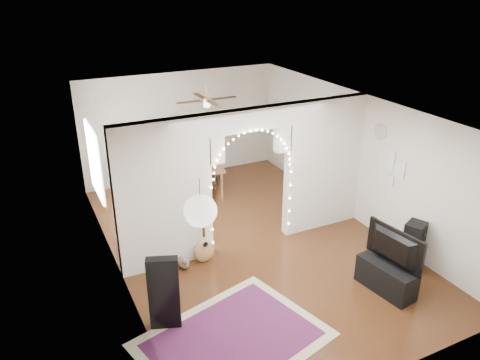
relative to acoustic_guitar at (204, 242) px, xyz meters
name	(u,v)px	position (x,y,z in m)	size (l,w,h in m)	color
floor	(249,242)	(1.04, 0.25, -0.42)	(7.50, 7.50, 0.00)	black
ceiling	(250,108)	(1.04, 0.25, 2.28)	(5.00, 7.50, 0.02)	white
wall_back	(181,126)	(1.04, 4.00, 0.93)	(5.00, 0.02, 2.70)	silver
wall_front	(393,293)	(1.04, -3.50, 0.93)	(5.00, 0.02, 2.70)	silver
wall_left	(114,206)	(-1.46, 0.25, 0.93)	(0.02, 7.50, 2.70)	silver
wall_right	(357,158)	(3.54, 0.25, 0.93)	(0.02, 7.50, 2.70)	silver
divider_wall	(250,176)	(1.04, 0.25, 1.00)	(5.00, 0.20, 2.70)	silver
fairy_lights	(253,172)	(1.04, 0.12, 1.13)	(1.64, 0.04, 1.60)	#FFEABF
window	(94,161)	(-1.43, 2.05, 1.08)	(0.04, 1.20, 1.40)	white
wall_clock	(381,131)	(3.52, -0.35, 1.68)	(0.31, 0.31, 0.03)	white
picture_frames	(392,168)	(3.52, -0.75, 1.08)	(0.02, 0.50, 0.70)	white
paper_lantern	(200,211)	(-0.86, -2.15, 1.83)	(0.40, 0.40, 0.40)	white
ceiling_fan	(207,100)	(1.04, 2.25, 1.98)	(1.10, 1.10, 0.30)	#BB803E
area_rug	(233,339)	(-0.39, -2.04, -0.41)	(2.53, 1.89, 0.02)	maroon
guitar_case	(164,293)	(-1.16, -1.33, 0.17)	(0.45, 0.15, 1.19)	black
acoustic_guitar	(204,242)	(0.00, 0.00, 0.00)	(0.41, 0.25, 0.96)	#B37A47
tabby_cat	(184,262)	(-0.41, -0.01, -0.30)	(0.21, 0.44, 0.29)	brown
floor_speaker	(413,246)	(3.24, -1.79, 0.03)	(0.44, 0.42, 0.90)	black
media_console	(386,277)	(2.38, -2.09, -0.17)	(0.40, 1.00, 0.50)	black
tv	(390,248)	(2.38, -2.09, 0.39)	(1.07, 0.14, 0.62)	black
bookcase	(171,174)	(0.25, 2.59, 0.30)	(1.41, 0.36, 1.45)	beige
dining_table	(196,171)	(0.86, 2.58, 0.26)	(1.30, 0.96, 0.76)	brown
flower_vase	(196,164)	(0.86, 2.58, 0.43)	(0.18, 0.18, 0.19)	white
dining_chair_left	(163,204)	(-0.09, 2.17, -0.20)	(0.47, 0.48, 0.44)	#483924
dining_chair_right	(204,180)	(1.20, 2.98, -0.18)	(0.51, 0.52, 0.48)	#483924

